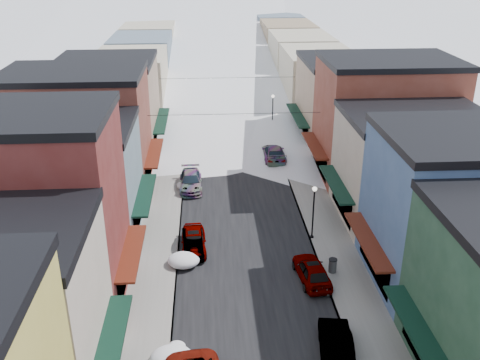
{
  "coord_description": "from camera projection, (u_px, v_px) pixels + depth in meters",
  "views": [
    {
      "loc": [
        -2.69,
        -8.7,
        20.87
      ],
      "look_at": [
        0.0,
        32.39,
        2.7
      ],
      "focal_mm": 40.0,
      "sensor_mm": 36.0,
      "label": 1
    }
  ],
  "objects": [
    {
      "name": "road",
      "position": [
        226.0,
        115.0,
        71.3
      ],
      "size": [
        10.0,
        160.0,
        0.01
      ],
      "primitive_type": "cube",
      "color": "black",
      "rests_on": "ground"
    },
    {
      "name": "sidewalk_left",
      "position": [
        177.0,
        116.0,
        70.88
      ],
      "size": [
        3.2,
        160.0,
        0.15
      ],
      "primitive_type": "cube",
      "color": "gray",
      "rests_on": "ground"
    },
    {
      "name": "sidewalk_right",
      "position": [
        276.0,
        114.0,
        71.67
      ],
      "size": [
        3.2,
        160.0,
        0.15
      ],
      "primitive_type": "cube",
      "color": "gray",
      "rests_on": "ground"
    },
    {
      "name": "curb_left",
      "position": [
        189.0,
        116.0,
        70.97
      ],
      "size": [
        0.1,
        160.0,
        0.15
      ],
      "primitive_type": "cube",
      "color": "slate",
      "rests_on": "ground"
    },
    {
      "name": "curb_right",
      "position": [
        264.0,
        114.0,
        71.58
      ],
      "size": [
        0.1,
        160.0,
        0.15
      ],
      "primitive_type": "cube",
      "color": "slate",
      "rests_on": "ground"
    },
    {
      "name": "bldg_l_brick_near",
      "position": [
        25.0,
        212.0,
        31.9
      ],
      "size": [
        12.3,
        8.2,
        12.5
      ],
      "color": "maroon",
      "rests_on": "ground"
    },
    {
      "name": "bldg_l_grayblue",
      "position": [
        69.0,
        181.0,
        40.39
      ],
      "size": [
        11.3,
        9.2,
        9.0
      ],
      "color": "slate",
      "rests_on": "ground"
    },
    {
      "name": "bldg_l_brick_far",
      "position": [
        79.0,
        131.0,
        48.15
      ],
      "size": [
        13.3,
        9.2,
        11.0
      ],
      "color": "brown",
      "rests_on": "ground"
    },
    {
      "name": "bldg_l_tan",
      "position": [
        109.0,
        105.0,
        57.54
      ],
      "size": [
        11.3,
        11.2,
        10.0
      ],
      "color": "#977A63",
      "rests_on": "ground"
    },
    {
      "name": "bldg_r_blue",
      "position": [
        456.0,
        210.0,
        34.37
      ],
      "size": [
        11.3,
        9.2,
        10.5
      ],
      "color": "#3D5A89",
      "rests_on": "ground"
    },
    {
      "name": "bldg_r_cream",
      "position": [
        412.0,
        167.0,
        42.92
      ],
      "size": [
        12.3,
        9.2,
        9.0
      ],
      "color": "#B4A591",
      "rests_on": "ground"
    },
    {
      "name": "bldg_r_brick_far",
      "position": [
        385.0,
        119.0,
        50.66
      ],
      "size": [
        13.3,
        9.2,
        11.5
      ],
      "color": "maroon",
      "rests_on": "ground"
    },
    {
      "name": "bldg_r_tan",
      "position": [
        347.0,
        101.0,
        60.13
      ],
      "size": [
        11.3,
        11.2,
        9.5
      ],
      "color": "#9F8268",
      "rests_on": "ground"
    },
    {
      "name": "distant_blocks",
      "position": [
        221.0,
        53.0,
        90.69
      ],
      "size": [
        34.0,
        55.0,
        8.0
      ],
      "color": "gray",
      "rests_on": "ground"
    },
    {
      "name": "overhead_cables",
      "position": [
        231.0,
        94.0,
        57.39
      ],
      "size": [
        16.4,
        15.04,
        0.04
      ],
      "color": "black",
      "rests_on": "ground"
    },
    {
      "name": "car_silver_sedan",
      "position": [
        194.0,
        241.0,
        39.63
      ],
      "size": [
        1.96,
        4.53,
        1.52
      ],
      "primitive_type": "imported",
      "rotation": [
        0.0,
        0.0,
        0.04
      ],
      "color": "#9C9FA4",
      "rests_on": "ground"
    },
    {
      "name": "car_dark_hatch",
      "position": [
        193.0,
        244.0,
        39.42
      ],
      "size": [
        1.72,
        4.12,
        1.32
      ],
      "primitive_type": "imported",
      "rotation": [
        0.0,
        0.0,
        0.08
      ],
      "color": "black",
      "rests_on": "ground"
    },
    {
      "name": "car_silver_wagon",
      "position": [
        191.0,
        181.0,
        49.65
      ],
      "size": [
        2.19,
        5.11,
        1.47
      ],
      "primitive_type": "imported",
      "rotation": [
        0.0,
        0.0,
        0.03
      ],
      "color": "#95979D",
      "rests_on": "ground"
    },
    {
      "name": "car_green_sedan",
      "position": [
        336.0,
        346.0,
        29.18
      ],
      "size": [
        2.34,
        5.01,
        1.59
      ],
      "primitive_type": "imported",
      "rotation": [
        0.0,
        0.0,
        3.0
      ],
      "color": "black",
      "rests_on": "ground"
    },
    {
      "name": "car_gray_suv",
      "position": [
        312.0,
        271.0,
        35.97
      ],
      "size": [
        2.3,
        4.68,
        1.53
      ],
      "primitive_type": "imported",
      "rotation": [
        0.0,
        0.0,
        3.25
      ],
      "color": "gray",
      "rests_on": "ground"
    },
    {
      "name": "car_black_sedan",
      "position": [
        274.0,
        153.0,
        56.12
      ],
      "size": [
        2.31,
        5.58,
        1.61
      ],
      "primitive_type": "imported",
      "rotation": [
        0.0,
        0.0,
        3.13
      ],
      "color": "black",
      "rests_on": "ground"
    },
    {
      "name": "car_lane_silver",
      "position": [
        221.0,
        107.0,
        72.63
      ],
      "size": [
        1.67,
        4.04,
        1.37
      ],
      "primitive_type": "imported",
      "rotation": [
        0.0,
        0.0,
        -0.01
      ],
      "color": "gray",
      "rests_on": "ground"
    },
    {
      "name": "car_lane_white",
      "position": [
        231.0,
        87.0,
        82.33
      ],
      "size": [
        3.05,
        5.4,
        1.42
      ],
      "primitive_type": "imported",
      "rotation": [
        0.0,
        0.0,
        3.0
      ],
      "color": "white",
      "rests_on": "ground"
    },
    {
      "name": "trash_can",
      "position": [
        333.0,
        265.0,
        36.76
      ],
      "size": [
        0.59,
        0.59,
        1.0
      ],
      "color": "#56585B",
      "rests_on": "sidewalk_right"
    },
    {
      "name": "streetlamp_near",
      "position": [
        314.0,
        206.0,
        40.2
      ],
      "size": [
        0.36,
        0.36,
        4.29
      ],
      "color": "black",
      "rests_on": "sidewalk_right"
    },
    {
      "name": "streetlamp_far",
      "position": [
        273.0,
        109.0,
        63.4
      ],
      "size": [
        0.38,
        0.38,
        4.6
      ],
      "color": "black",
      "rests_on": "sidewalk_right"
    },
    {
      "name": "snow_pile_near",
      "position": [
        172.0,
        358.0,
        28.77
      ],
      "size": [
        2.42,
        2.69,
        1.02
      ],
      "color": "white",
      "rests_on": "ground"
    },
    {
      "name": "snow_pile_mid",
      "position": [
        184.0,
        260.0,
        37.8
      ],
      "size": [
        2.27,
        2.6,
        0.96
      ],
      "color": "white",
      "rests_on": "ground"
    },
    {
      "name": "snow_pile_far",
      "position": [
        188.0,
        185.0,
        49.62
      ],
      "size": [
        2.12,
        2.5,
        0.9
      ],
      "color": "white",
      "rests_on": "ground"
    }
  ]
}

